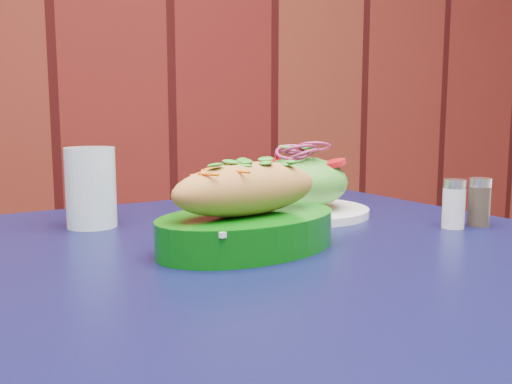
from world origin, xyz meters
name	(u,v)px	position (x,y,z in m)	size (l,w,h in m)	color
cafe_table	(275,313)	(0.20, 1.59, 0.66)	(0.92, 0.92, 0.75)	black
banh_mi_basket	(248,213)	(0.16, 1.58, 0.79)	(0.28, 0.23, 0.11)	#075B0A
salad_plate	(301,187)	(0.32, 1.76, 0.79)	(0.21, 0.21, 0.12)	white
water_glass	(91,187)	(0.00, 1.78, 0.81)	(0.07, 0.07, 0.11)	silver
salt_shaker	(454,204)	(0.47, 1.59, 0.78)	(0.03, 0.03, 0.07)	white
pepper_shaker	(479,202)	(0.52, 1.59, 0.78)	(0.03, 0.03, 0.07)	#3F3326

